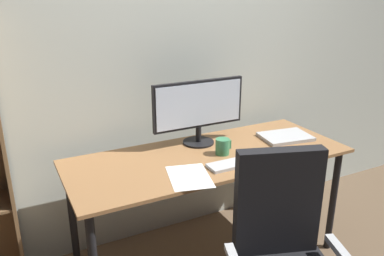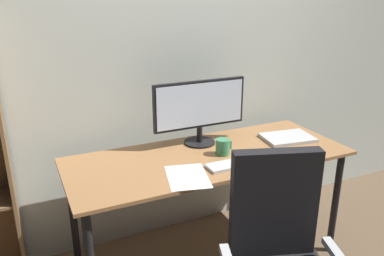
{
  "view_description": "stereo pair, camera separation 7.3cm",
  "coord_description": "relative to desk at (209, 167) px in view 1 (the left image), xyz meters",
  "views": [
    {
      "loc": [
        -1.06,
        -1.86,
        1.66
      ],
      "look_at": [
        -0.1,
        0.04,
        0.91
      ],
      "focal_mm": 36.3,
      "sensor_mm": 36.0,
      "label": 1
    },
    {
      "loc": [
        -1.0,
        -1.89,
        1.66
      ],
      "look_at": [
        -0.1,
        0.04,
        0.91
      ],
      "focal_mm": 36.3,
      "sensor_mm": 36.0,
      "label": 2
    }
  ],
  "objects": [
    {
      "name": "back_wall",
      "position": [
        0.0,
        0.51,
        0.64
      ],
      "size": [
        6.4,
        0.1,
        2.6
      ],
      "primitive_type": "cube",
      "color": "beige",
      "rests_on": "ground"
    },
    {
      "name": "desk",
      "position": [
        0.0,
        0.0,
        0.0
      ],
      "size": [
        1.69,
        0.67,
        0.74
      ],
      "color": "olive",
      "rests_on": "ground"
    },
    {
      "name": "monitor",
      "position": [
        0.03,
        0.19,
        0.32
      ],
      "size": [
        0.61,
        0.2,
        0.41
      ],
      "color": "black",
      "rests_on": "desk"
    },
    {
      "name": "keyboard",
      "position": [
        0.04,
        -0.19,
        0.09
      ],
      "size": [
        0.29,
        0.11,
        0.02
      ],
      "primitive_type": "cube",
      "rotation": [
        0.0,
        0.0,
        0.0
      ],
      "color": "#B7BABC",
      "rests_on": "desk"
    },
    {
      "name": "mouse",
      "position": [
        0.27,
        -0.17,
        0.1
      ],
      "size": [
        0.08,
        0.11,
        0.03
      ],
      "primitive_type": "cube",
      "rotation": [
        0.0,
        0.0,
        0.27
      ],
      "color": "black",
      "rests_on": "desk"
    },
    {
      "name": "coffee_mug",
      "position": [
        0.08,
        -0.03,
        0.13
      ],
      "size": [
        0.1,
        0.08,
        0.1
      ],
      "color": "#387F51",
      "rests_on": "desk"
    },
    {
      "name": "laptop",
      "position": [
        0.59,
        0.01,
        0.09
      ],
      "size": [
        0.35,
        0.27,
        0.02
      ],
      "primitive_type": "cube",
      "rotation": [
        0.0,
        0.0,
        -0.14
      ],
      "color": "#B7BABC",
      "rests_on": "desk"
    },
    {
      "name": "paper_sheet",
      "position": [
        -0.24,
        -0.21,
        0.08
      ],
      "size": [
        0.28,
        0.34,
        0.0
      ],
      "primitive_type": "cube",
      "rotation": [
        0.0,
        0.0,
        -0.25
      ],
      "color": "white",
      "rests_on": "desk"
    }
  ]
}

